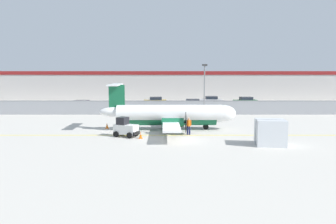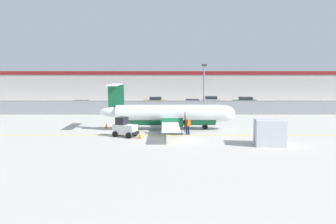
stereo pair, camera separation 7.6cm
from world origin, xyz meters
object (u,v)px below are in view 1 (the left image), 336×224
at_px(parked_car_2, 154,101).
at_px(apron_light_pole, 203,86).
at_px(parked_car_5, 244,101).
at_px(parked_car_0, 81,105).
at_px(ground_crew_worker, 187,125).
at_px(traffic_cone_far_left, 130,131).
at_px(parked_car_3, 191,104).
at_px(cargo_container, 269,132).
at_px(parked_car_4, 209,100).
at_px(traffic_cone_near_left, 106,126).
at_px(baggage_tug, 124,128).
at_px(traffic_cone_near_right, 139,135).
at_px(commuter_airplane, 170,115).
at_px(parked_car_1, 117,105).

relative_size(parked_car_2, apron_light_pole, 0.59).
bearing_deg(parked_car_5, parked_car_0, 7.92).
distance_m(ground_crew_worker, traffic_cone_far_left, 5.74).
distance_m(parked_car_2, parked_car_3, 8.20).
distance_m(cargo_container, apron_light_pole, 17.63).
height_order(cargo_container, parked_car_2, cargo_container).
xyz_separation_m(parked_car_3, parked_car_4, (4.10, 6.84, 0.00)).
bearing_deg(parked_car_5, traffic_cone_near_left, 42.64).
bearing_deg(baggage_tug, parked_car_0, 138.81).
bearing_deg(parked_car_4, parked_car_0, 22.08).
distance_m(parked_car_0, parked_car_4, 23.99).
distance_m(traffic_cone_far_left, parked_car_4, 32.18).
relative_size(traffic_cone_near_right, parked_car_2, 0.15).
bearing_deg(parked_car_2, traffic_cone_far_left, 84.87).
xyz_separation_m(traffic_cone_near_left, parked_car_5, (21.14, 24.92, 0.58)).
bearing_deg(ground_crew_worker, apron_light_pole, 174.78).
height_order(baggage_tug, parked_car_3, baggage_tug).
relative_size(parked_car_2, parked_car_3, 1.01).
relative_size(commuter_airplane, ground_crew_worker, 9.42).
height_order(commuter_airplane, traffic_cone_far_left, commuter_airplane).
relative_size(ground_crew_worker, parked_car_5, 0.39).
height_order(parked_car_4, apron_light_pole, apron_light_pole).
relative_size(commuter_airplane, traffic_cone_near_left, 25.03).
bearing_deg(baggage_tug, parked_car_2, 111.25).
xyz_separation_m(ground_crew_worker, parked_car_2, (-4.41, 28.41, -0.06)).
bearing_deg(parked_car_0, parked_car_3, 13.47).
relative_size(parked_car_1, parked_car_5, 0.99).
distance_m(ground_crew_worker, traffic_cone_near_left, 9.51).
height_order(parked_car_0, parked_car_2, same).
bearing_deg(parked_car_2, traffic_cone_near_right, 87.12).
bearing_deg(baggage_tug, traffic_cone_near_left, 144.19).
distance_m(parked_car_0, parked_car_2, 13.81).
relative_size(parked_car_0, apron_light_pole, 0.60).
bearing_deg(baggage_tug, ground_crew_worker, 34.43).
height_order(traffic_cone_near_left, parked_car_1, parked_car_1).
height_order(parked_car_0, apron_light_pole, apron_light_pole).
xyz_separation_m(cargo_container, traffic_cone_far_left, (-12.31, 5.06, -0.79)).
distance_m(commuter_airplane, parked_car_4, 28.36).
xyz_separation_m(commuter_airplane, parked_car_0, (-14.38, 18.05, -0.71)).
bearing_deg(parked_car_3, parked_car_5, -151.78).
bearing_deg(parked_car_0, traffic_cone_far_left, -57.54).
bearing_deg(parked_car_4, parked_car_2, 8.89).
height_order(parked_car_2, parked_car_4, same).
height_order(parked_car_4, parked_car_5, same).
relative_size(commuter_airplane, parked_car_0, 3.68).
xyz_separation_m(parked_car_0, parked_car_4, (22.15, 9.22, 0.00)).
xyz_separation_m(baggage_tug, traffic_cone_far_left, (0.43, 1.29, -0.54)).
xyz_separation_m(baggage_tug, parked_car_0, (-9.90, 22.00, 0.04)).
bearing_deg(parked_car_2, traffic_cone_near_left, 77.50).
relative_size(ground_crew_worker, parked_car_2, 0.40).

